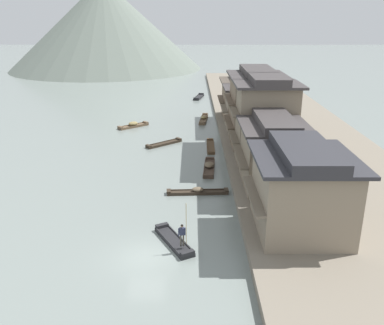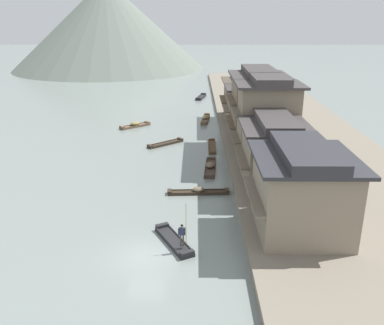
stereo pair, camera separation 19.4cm
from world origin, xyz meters
name	(u,v)px [view 2 (the right image)]	position (x,y,z in m)	size (l,w,h in m)	color
ground_plane	(145,257)	(0.00, 0.00, 0.00)	(400.00, 400.00, 0.00)	gray
riverbank_right	(288,131)	(15.67, 30.00, 0.32)	(18.00, 110.00, 0.63)	slate
boat_foreground_poled	(174,241)	(1.79, 1.79, 0.16)	(2.97, 4.43, 0.48)	#232326
boatman_person	(182,232)	(2.41, 0.66, 1.49)	(0.55, 0.32, 3.04)	black
boat_moored_nearest	(205,119)	(4.77, 36.91, 0.23)	(1.57, 5.87, 0.72)	brown
boat_moored_second	(201,97)	(4.33, 54.49, 0.17)	(2.18, 5.21, 0.53)	#232326
boat_moored_third	(198,192)	(3.54, 10.21, 0.19)	(5.50, 1.08, 0.60)	#33281E
boat_moored_far	(135,125)	(-5.23, 33.13, 0.27)	(4.16, 3.75, 0.78)	brown
boat_midriver_drifting	(166,144)	(-0.37, 24.80, 0.13)	(4.31, 3.85, 0.40)	#33281E
boat_midriver_upstream	(212,147)	(5.26, 23.64, 0.12)	(0.96, 5.41, 0.37)	brown
boat_upstream_distant	(210,167)	(4.80, 16.33, 0.24)	(1.45, 5.49, 0.74)	#423328
house_waterfront_nearest	(302,190)	(10.60, 2.77, 3.63)	(7.08, 7.71, 6.14)	gray
house_waterfront_second	(274,152)	(10.14, 11.01, 3.63)	(6.17, 7.51, 6.14)	#7F705B
house_waterfront_tall	(267,121)	(10.45, 17.01, 4.95)	(6.80, 5.47, 8.74)	#7F705B
house_waterfront_narrow	(257,107)	(10.36, 23.41, 4.93)	(6.62, 7.76, 8.74)	#75604C
house_waterfront_far	(250,105)	(10.55, 30.65, 3.64)	(7.00, 5.95, 6.14)	gray
house_waterfront_end	(245,97)	(10.58, 36.83, 3.63)	(7.05, 6.83, 6.14)	#75604C
hill_far_west	(122,27)	(-23.66, 135.91, 10.46)	(42.67, 42.67, 20.91)	#5B6B5B
hill_far_centre	(108,25)	(-21.75, 100.52, 12.13)	(54.70, 54.70, 24.26)	slate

